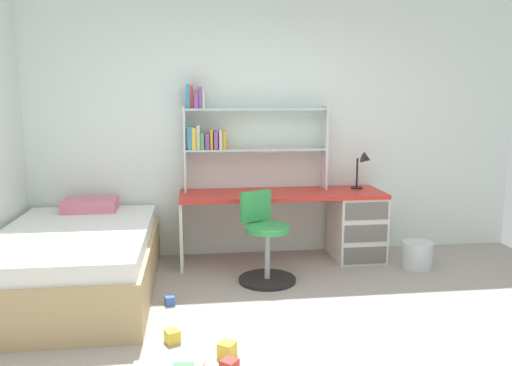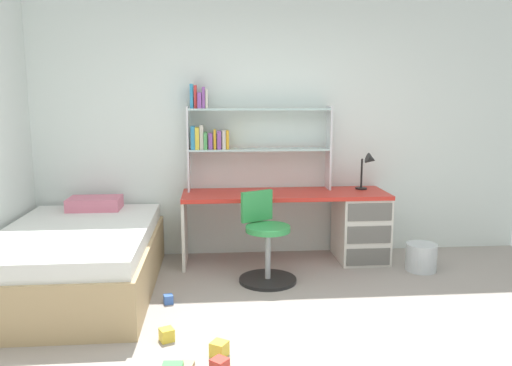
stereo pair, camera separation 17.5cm
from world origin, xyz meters
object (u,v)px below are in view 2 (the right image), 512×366
at_px(bookshelf_hutch, 236,132).
at_px(toy_block_blue_4, 168,299).
at_px(desk_lamp, 369,165).
at_px(toy_block_red_0, 220,366).
at_px(toy_block_yellow_5, 219,349).
at_px(toy_block_yellow_2, 167,335).
at_px(bed_platform, 78,260).
at_px(swivel_chair, 266,246).
at_px(waste_bin, 421,257).
at_px(desk, 338,221).

bearing_deg(bookshelf_hutch, toy_block_blue_4, -117.16).
distance_m(bookshelf_hutch, desk_lamp, 1.40).
distance_m(toy_block_red_0, toy_block_yellow_5, 0.20).
distance_m(toy_block_red_0, toy_block_yellow_2, 0.57).
xyz_separation_m(bed_platform, toy_block_blue_4, (0.79, -0.34, -0.25)).
height_order(swivel_chair, toy_block_red_0, swivel_chair).
distance_m(waste_bin, toy_block_blue_4, 2.44).
bearing_deg(desk, bed_platform, -164.72).
relative_size(bookshelf_hutch, toy_block_yellow_5, 14.93).
bearing_deg(toy_block_yellow_5, bookshelf_hutch, 84.25).
relative_size(waste_bin, toy_block_yellow_2, 3.32).
bearing_deg(desk_lamp, waste_bin, -50.57).
height_order(waste_bin, toy_block_blue_4, waste_bin).
xyz_separation_m(toy_block_red_0, toy_block_yellow_5, (0.00, 0.20, 0.00)).
xyz_separation_m(bed_platform, waste_bin, (3.14, 0.26, -0.15)).
relative_size(bookshelf_hutch, toy_block_blue_4, 20.27).
height_order(waste_bin, toy_block_yellow_2, waste_bin).
distance_m(desk, toy_block_red_0, 2.45).
bearing_deg(toy_block_yellow_5, desk_lamp, 51.50).
xyz_separation_m(bookshelf_hutch, waste_bin, (1.75, -0.58, -1.17)).
xyz_separation_m(bookshelf_hutch, toy_block_yellow_5, (-0.21, -2.06, -1.25)).
bearing_deg(bed_platform, toy_block_yellow_5, -45.76).
xyz_separation_m(desk_lamp, toy_block_red_0, (-1.56, -2.17, -0.92)).
xyz_separation_m(swivel_chair, toy_block_yellow_2, (-0.80, -1.10, -0.28)).
bearing_deg(toy_block_red_0, bed_platform, 129.82).
relative_size(bookshelf_hutch, desk_lamp, 3.80).
bearing_deg(toy_block_yellow_2, desk, 45.84).
xyz_separation_m(desk, toy_block_yellow_2, (-1.59, -1.64, -0.36)).
relative_size(desk, toy_block_yellow_2, 23.16).
relative_size(desk, desk_lamp, 5.33).
xyz_separation_m(bookshelf_hutch, toy_block_yellow_2, (-0.56, -1.83, -1.26)).
distance_m(bookshelf_hutch, bed_platform, 1.92).
distance_m(desk, toy_block_yellow_2, 2.32).
distance_m(bookshelf_hutch, toy_block_yellow_2, 2.29).
height_order(desk, toy_block_blue_4, desk).
bearing_deg(waste_bin, swivel_chair, -174.52).
bearing_deg(bed_platform, toy_block_yellow_2, -49.70).
distance_m(desk_lamp, toy_block_yellow_5, 2.67).
xyz_separation_m(bookshelf_hutch, toy_block_red_0, (-0.21, -2.27, -1.26)).
relative_size(toy_block_red_0, toy_block_yellow_5, 0.93).
bearing_deg(waste_bin, bed_platform, -175.20).
relative_size(desk_lamp, toy_block_blue_4, 5.34).
bearing_deg(bed_platform, waste_bin, 4.80).
bearing_deg(bookshelf_hutch, toy_block_red_0, -95.26).
distance_m(desk, toy_block_blue_4, 1.95).
xyz_separation_m(desk_lamp, swivel_chair, (-1.12, -0.63, -0.64)).
distance_m(toy_block_red_0, toy_block_blue_4, 1.15).
bearing_deg(desk, bookshelf_hutch, 169.86).
xyz_separation_m(desk, swivel_chair, (-0.80, -0.54, -0.08)).
bearing_deg(desk, toy_block_blue_4, -148.64).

